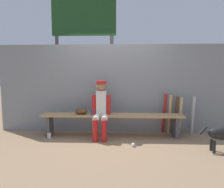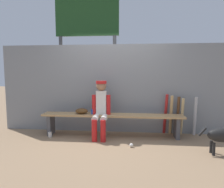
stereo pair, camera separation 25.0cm
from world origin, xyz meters
The scene contains 14 objects.
ground_plane centered at (0.00, 0.00, 0.00)m, with size 30.00×30.00×0.00m, color #937556.
chainlink_fence centered at (0.00, 0.37, 1.03)m, with size 5.39×0.03×2.05m, color gray.
dugout_bench centered at (0.00, 0.00, 0.39)m, with size 3.10×0.36×0.49m.
player_seated centered at (-0.23, -0.11, 0.67)m, with size 0.41×0.55×1.23m.
baseball_glove centered at (-0.68, 0.00, 0.55)m, with size 0.28×0.20×0.12m, color #593819.
bat_aluminum_red centered at (1.20, 0.28, 0.46)m, with size 0.06×0.06×0.93m, color #B22323.
bat_wood_tan centered at (1.31, 0.22, 0.45)m, with size 0.06×0.06×0.91m, color tan.
bat_wood_dark centered at (1.47, 0.25, 0.44)m, with size 0.06×0.06×0.87m, color brown.
bat_wood_natural centered at (1.55, 0.22, 0.43)m, with size 0.06×0.06×0.86m, color tan.
bat_aluminum_silver centered at (1.83, 0.22, 0.44)m, with size 0.06×0.06×0.88m, color #B7B7BC.
baseball centered at (0.43, -0.63, 0.04)m, with size 0.07×0.07×0.07m, color white.
cup_on_ground centered at (-1.34, -0.20, 0.06)m, with size 0.08×0.08×0.11m, color silver.
cup_on_bench centered at (-0.42, -0.02, 0.55)m, with size 0.08×0.08×0.11m, color #1E47AD.
scoreboard centered at (-0.79, 1.38, 2.55)m, with size 2.06×0.27×3.67m.
Camera 1 is at (0.19, -4.41, 1.41)m, focal length 32.73 mm.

